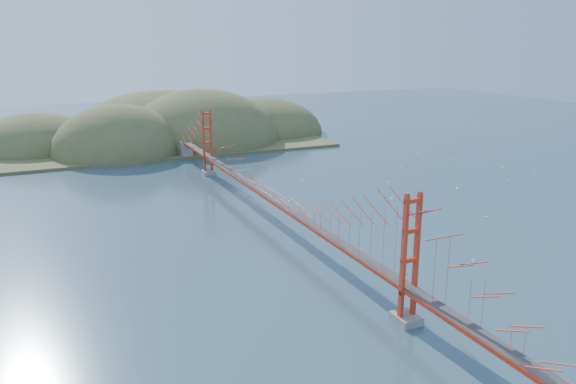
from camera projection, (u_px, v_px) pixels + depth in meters
name	position (u px, v px, depth m)	size (l,w,h in m)	color
ground	(273.00, 222.00, 75.09)	(320.00, 320.00, 0.00)	#314E62
bridge	(272.00, 171.00, 73.38)	(2.20, 94.40, 12.00)	gray
far_headlands	(172.00, 139.00, 136.19)	(84.00, 58.00, 25.00)	brown
sailboat_6	(486.00, 216.00, 77.12)	(0.54, 0.56, 0.63)	white
sailboat_16	(373.00, 178.00, 98.45)	(0.55, 0.55, 0.60)	white
sailboat_0	(474.00, 260.00, 62.08)	(0.42, 0.49, 0.57)	white
sailboat_3	(302.00, 181.00, 96.19)	(0.50, 0.49, 0.56)	white
sailboat_8	(418.00, 155.00, 117.78)	(0.69, 0.69, 0.73)	white
sailboat_5	(508.00, 180.00, 96.72)	(0.47, 0.51, 0.57)	white
sailboat_1	(339.00, 184.00, 94.03)	(0.54, 0.54, 0.56)	white
sailboat_7	(316.00, 155.00, 117.92)	(0.50, 0.50, 0.55)	white
sailboat_10	(403.00, 272.00, 58.79)	(0.44, 0.52, 0.61)	white
sailboat_9	(402.00, 167.00, 106.81)	(0.57, 0.57, 0.60)	white
sailboat_4	(388.00, 182.00, 95.33)	(0.65, 0.65, 0.70)	white
sailboat_17	(502.00, 168.00, 105.73)	(0.64, 0.62, 0.72)	white
sailboat_15	(344.00, 149.00, 123.51)	(0.54, 0.57, 0.64)	white
sailboat_14	(392.00, 198.00, 85.87)	(0.56, 0.62, 0.70)	white
sailboat_12	(310.00, 164.00, 109.03)	(0.62, 0.62, 0.69)	white
sailboat_11	(535.00, 174.00, 100.86)	(0.64, 0.64, 0.67)	white
sailboat_extra_0	(457.00, 188.00, 91.71)	(0.63, 0.63, 0.71)	white
sailboat_extra_1	(453.00, 159.00, 113.25)	(0.59, 0.61, 0.68)	white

